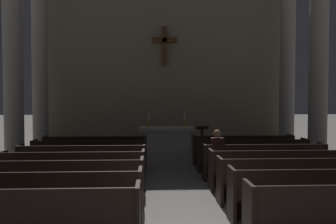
{
  "coord_description": "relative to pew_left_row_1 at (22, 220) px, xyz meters",
  "views": [
    {
      "loc": [
        -0.59,
        -4.76,
        2.13
      ],
      "look_at": [
        0.0,
        7.53,
        1.64
      ],
      "focal_mm": 36.88,
      "sensor_mm": 36.0,
      "label": 1
    }
  ],
  "objects": [
    {
      "name": "candlestick_right",
      "position": [
        3.05,
        8.66,
        0.7
      ],
      "size": [
        0.16,
        0.16,
        0.56
      ],
      "color": "#B79338",
      "rests_on": "altar"
    },
    {
      "name": "column_right_fourth",
      "position": [
        7.47,
        9.57,
        3.08
      ],
      "size": [
        0.93,
        0.93,
        7.29
      ],
      "color": "#ADA89E",
      "rests_on": "ground"
    },
    {
      "name": "candlestick_left",
      "position": [
        1.65,
        8.66,
        0.7
      ],
      "size": [
        0.16,
        0.16,
        0.56
      ],
      "color": "#B79338",
      "rests_on": "altar"
    },
    {
      "name": "altar",
      "position": [
        2.35,
        8.66,
        0.06
      ],
      "size": [
        2.2,
        0.9,
        1.01
      ],
      "color": "#BCB7AD",
      "rests_on": "ground"
    },
    {
      "name": "pew_right_row_3",
      "position": [
        4.71,
        2.06,
        0.0
      ],
      "size": [
        3.21,
        0.5,
        0.95
      ],
      "color": "black",
      "rests_on": "ground"
    },
    {
      "name": "lectern",
      "position": [
        3.56,
        7.46,
        0.07
      ],
      "size": [
        0.44,
        0.36,
        1.15
      ],
      "color": "black",
      "rests_on": "ground"
    },
    {
      "name": "column_left_fourth",
      "position": [
        -2.77,
        9.57,
        3.08
      ],
      "size": [
        0.93,
        0.93,
        7.29
      ],
      "color": "#ADA89E",
      "rests_on": "ground"
    },
    {
      "name": "pew_left_row_6",
      "position": [
        0.0,
        5.16,
        0.0
      ],
      "size": [
        3.21,
        0.5,
        0.95
      ],
      "color": "black",
      "rests_on": "ground"
    },
    {
      "name": "pew_left_row_2",
      "position": [
        0.0,
        1.03,
        0.0
      ],
      "size": [
        3.21,
        0.5,
        0.95
      ],
      "color": "black",
      "rests_on": "ground"
    },
    {
      "name": "pew_right_row_6",
      "position": [
        4.71,
        5.16,
        0.0
      ],
      "size": [
        3.21,
        0.5,
        0.95
      ],
      "color": "black",
      "rests_on": "ground"
    },
    {
      "name": "pew_left_row_7",
      "position": [
        0.0,
        6.19,
        0.0
      ],
      "size": [
        3.21,
        0.5,
        0.95
      ],
      "color": "black",
      "rests_on": "ground"
    },
    {
      "name": "pew_left_row_5",
      "position": [
        0.0,
        4.13,
        0.0
      ],
      "size": [
        3.21,
        0.5,
        0.95
      ],
      "color": "black",
      "rests_on": "ground"
    },
    {
      "name": "lone_worshipper",
      "position": [
        3.46,
        4.17,
        0.22
      ],
      "size": [
        0.32,
        0.43,
        1.32
      ],
      "color": "#26262B",
      "rests_on": "ground"
    },
    {
      "name": "pew_right_row_5",
      "position": [
        4.71,
        4.13,
        0.0
      ],
      "size": [
        3.21,
        0.5,
        0.95
      ],
      "color": "black",
      "rests_on": "ground"
    },
    {
      "name": "column_right_third",
      "position": [
        7.47,
        6.85,
        3.08
      ],
      "size": [
        0.93,
        0.93,
        7.29
      ],
      "color": "#ADA89E",
      "rests_on": "ground"
    },
    {
      "name": "pew_right_row_7",
      "position": [
        4.71,
        6.19,
        0.0
      ],
      "size": [
        3.21,
        0.5,
        0.95
      ],
      "color": "black",
      "rests_on": "ground"
    },
    {
      "name": "apse_with_cross",
      "position": [
        2.35,
        10.93,
        3.57
      ],
      "size": [
        11.24,
        0.46,
        8.1
      ],
      "color": "gray",
      "rests_on": "ground"
    },
    {
      "name": "pew_left_row_3",
      "position": [
        0.0,
        2.06,
        0.0
      ],
      "size": [
        3.21,
        0.5,
        0.95
      ],
      "color": "black",
      "rests_on": "ground"
    },
    {
      "name": "pew_right_row_4",
      "position": [
        4.71,
        3.1,
        0.0
      ],
      "size": [
        3.21,
        0.5,
        0.95
      ],
      "color": "black",
      "rests_on": "ground"
    },
    {
      "name": "pew_left_row_1",
      "position": [
        0.0,
        0.0,
        0.0
      ],
      "size": [
        3.21,
        0.5,
        0.95
      ],
      "color": "black",
      "rests_on": "ground"
    },
    {
      "name": "column_left_third",
      "position": [
        -2.77,
        6.85,
        3.08
      ],
      "size": [
        0.93,
        0.93,
        7.29
      ],
      "color": "#ADA89E",
      "rests_on": "ground"
    },
    {
      "name": "pew_left_row_4",
      "position": [
        0.0,
        3.1,
        0.0
      ],
      "size": [
        3.21,
        0.5,
        0.95
      ],
      "color": "black",
      "rests_on": "ground"
    },
    {
      "name": "pew_right_row_2",
      "position": [
        4.71,
        1.03,
        0.0
      ],
      "size": [
        3.21,
        0.5,
        0.95
      ],
      "color": "black",
      "rests_on": "ground"
    }
  ]
}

